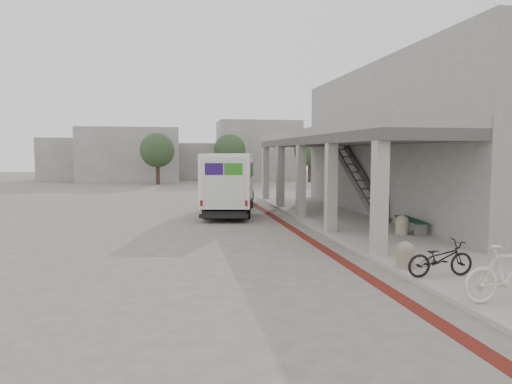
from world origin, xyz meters
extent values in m
plane|color=#625D54|center=(0.00, 0.00, 0.00)|extent=(120.00, 120.00, 0.00)
cube|color=#5B1912|center=(1.00, 2.00, 0.01)|extent=(0.35, 40.00, 0.01)
cube|color=gray|center=(4.00, 0.00, 0.06)|extent=(4.40, 28.00, 0.12)
cube|color=gray|center=(7.35, 4.50, 3.50)|extent=(4.30, 17.00, 7.00)
cube|color=#4B4947|center=(3.60, 4.50, 3.50)|extent=(3.40, 16.90, 0.35)
cube|color=gray|center=(3.60, 4.50, 3.85)|extent=(3.40, 16.90, 0.35)
cube|color=gray|center=(-8.00, 34.00, 2.75)|extent=(10.00, 6.00, 5.50)
cube|color=gray|center=(-1.00, 38.00, 2.00)|extent=(8.00, 6.00, 4.00)
cube|color=gray|center=(6.00, 36.00, 3.25)|extent=(9.00, 6.00, 6.50)
cube|color=gray|center=(-14.00, 37.00, 2.25)|extent=(7.00, 5.00, 4.50)
cylinder|color=#38281C|center=(-5.00, 28.00, 1.20)|extent=(0.36, 0.36, 2.40)
sphere|color=#253820|center=(-5.00, 28.00, 3.20)|extent=(3.20, 3.20, 3.20)
cylinder|color=#38281C|center=(2.00, 30.00, 1.20)|extent=(0.36, 0.36, 2.40)
sphere|color=#253820|center=(2.00, 30.00, 3.20)|extent=(3.20, 3.20, 3.20)
cylinder|color=#38281C|center=(10.00, 29.00, 1.20)|extent=(0.36, 0.36, 2.40)
sphere|color=#253820|center=(10.00, 29.00, 3.20)|extent=(3.20, 3.20, 3.20)
cube|color=black|center=(-0.86, 6.81, 0.36)|extent=(3.12, 6.58, 0.27)
cube|color=white|center=(-1.02, 6.01, 1.76)|extent=(3.06, 5.04, 2.35)
cube|color=white|center=(-0.40, 9.07, 1.63)|extent=(2.47, 2.11, 2.08)
cube|color=white|center=(-0.21, 10.00, 0.86)|extent=(2.06, 0.93, 0.72)
cube|color=black|center=(-0.26, 9.78, 2.12)|extent=(2.04, 0.83, 0.95)
cube|color=black|center=(-1.51, 3.62, 0.32)|extent=(2.08, 0.63, 0.16)
cube|color=#271256|center=(-1.96, 6.85, 2.17)|extent=(0.27, 1.24, 0.68)
cube|color=#2D821C|center=(-2.23, 5.52, 2.17)|extent=(0.27, 1.24, 0.68)
cube|color=#271256|center=(-1.89, 3.77, 2.30)|extent=(0.76, 0.18, 0.50)
cube|color=#2D821C|center=(-1.10, 3.60, 2.30)|extent=(0.76, 0.18, 0.50)
cylinder|color=black|center=(-1.32, 9.30, 0.41)|extent=(0.41, 0.85, 0.81)
cylinder|color=black|center=(0.54, 8.93, 0.41)|extent=(0.41, 0.85, 0.81)
cylinder|color=black|center=(-2.15, 5.23, 0.41)|extent=(0.41, 0.85, 0.81)
cylinder|color=black|center=(-0.29, 4.85, 0.41)|extent=(0.41, 0.85, 0.81)
cube|color=slate|center=(4.80, -1.08, 0.33)|extent=(0.43, 0.13, 0.43)
cube|color=slate|center=(4.97, 0.59, 0.33)|extent=(0.43, 0.13, 0.43)
cube|color=#103226|center=(4.73, -0.23, 0.57)|extent=(0.33, 2.03, 0.05)
cube|color=#103226|center=(4.88, -0.24, 0.57)|extent=(0.33, 2.03, 0.05)
cube|color=#103226|center=(5.04, -0.26, 0.57)|extent=(0.33, 2.03, 0.05)
cylinder|color=gray|center=(2.10, -5.02, 0.34)|extent=(0.45, 0.45, 0.45)
sphere|color=gray|center=(2.10, -5.02, 0.57)|extent=(0.45, 0.45, 0.45)
cylinder|color=gray|center=(4.35, -0.63, 0.35)|extent=(0.45, 0.45, 0.45)
sphere|color=gray|center=(4.35, -0.63, 0.57)|extent=(0.45, 0.45, 0.45)
cube|color=slate|center=(5.00, 2.31, 0.65)|extent=(0.57, 0.70, 1.05)
imported|color=black|center=(2.50, -5.90, 0.54)|extent=(1.62, 0.57, 0.85)
imported|color=beige|center=(2.73, -7.80, 0.68)|extent=(1.88, 0.54, 1.13)
camera|label=1|loc=(-3.58, -15.37, 3.01)|focal=32.00mm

